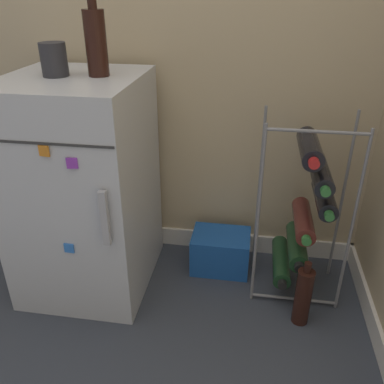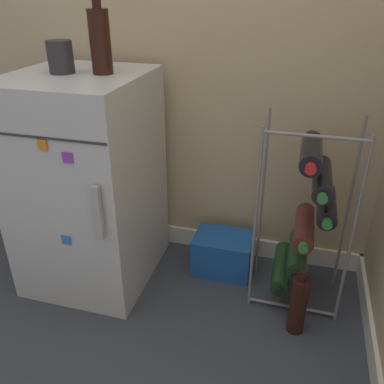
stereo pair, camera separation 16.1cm
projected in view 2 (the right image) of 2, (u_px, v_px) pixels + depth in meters
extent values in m
plane|color=#333842|center=(149.00, 337.00, 1.52)|extent=(14.00, 14.00, 0.00)
cube|color=silver|center=(193.00, 237.00, 2.03)|extent=(6.59, 0.01, 0.09)
cube|color=#B7BABF|center=(89.00, 183.00, 1.68)|extent=(0.50, 0.53, 0.89)
cube|color=#2D2D2D|center=(38.00, 137.00, 1.32)|extent=(0.49, 0.00, 0.01)
cube|color=#9E9EA3|center=(98.00, 213.00, 1.37)|extent=(0.02, 0.02, 0.20)
cube|color=orange|center=(42.00, 145.00, 1.33)|extent=(0.04, 0.01, 0.04)
cube|color=blue|center=(66.00, 240.00, 1.49)|extent=(0.04, 0.01, 0.04)
cube|color=purple|center=(68.00, 158.00, 1.32)|extent=(0.04, 0.01, 0.04)
cylinder|color=slate|center=(255.00, 224.00, 1.51)|extent=(0.01, 0.01, 0.76)
cylinder|color=slate|center=(352.00, 238.00, 1.43)|extent=(0.01, 0.01, 0.76)
cylinder|color=slate|center=(262.00, 198.00, 1.70)|extent=(0.01, 0.01, 0.76)
cylinder|color=slate|center=(348.00, 209.00, 1.61)|extent=(0.01, 0.01, 0.76)
cylinder|color=slate|center=(291.00, 307.00, 1.63)|extent=(0.34, 0.01, 0.01)
cylinder|color=slate|center=(316.00, 136.00, 1.30)|extent=(0.34, 0.01, 0.01)
cylinder|color=#19381E|center=(282.00, 267.00, 1.69)|extent=(0.07, 0.28, 0.07)
cylinder|color=black|center=(278.00, 291.00, 1.56)|extent=(0.03, 0.02, 0.03)
cylinder|color=#19381E|center=(298.00, 252.00, 1.64)|extent=(0.08, 0.27, 0.08)
cylinder|color=black|center=(296.00, 275.00, 1.51)|extent=(0.04, 0.02, 0.04)
cylinder|color=#56231E|center=(304.00, 227.00, 1.58)|extent=(0.07, 0.26, 0.07)
cylinder|color=#2D7033|center=(303.00, 248.00, 1.46)|extent=(0.04, 0.02, 0.04)
cylinder|color=black|center=(326.00, 205.00, 1.52)|extent=(0.07, 0.25, 0.07)
cylinder|color=#2D7033|center=(327.00, 224.00, 1.40)|extent=(0.03, 0.02, 0.03)
cylinder|color=black|center=(322.00, 179.00, 1.47)|extent=(0.07, 0.29, 0.07)
cylinder|color=#2D7033|center=(322.00, 198.00, 1.34)|extent=(0.03, 0.02, 0.03)
cylinder|color=black|center=(311.00, 153.00, 1.44)|extent=(0.08, 0.27, 0.08)
cylinder|color=red|center=(311.00, 169.00, 1.32)|extent=(0.04, 0.02, 0.04)
cube|color=#194C9E|center=(223.00, 253.00, 1.84)|extent=(0.26, 0.19, 0.18)
cylinder|color=#28282D|center=(61.00, 57.00, 1.46)|extent=(0.09, 0.09, 0.11)
cylinder|color=black|center=(100.00, 42.00, 1.43)|extent=(0.07, 0.07, 0.22)
cylinder|color=black|center=(96.00, 2.00, 1.37)|extent=(0.03, 0.03, 0.04)
cylinder|color=black|center=(298.00, 305.00, 1.50)|extent=(0.06, 0.06, 0.24)
cylinder|color=black|center=(303.00, 276.00, 1.44)|extent=(0.03, 0.03, 0.04)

